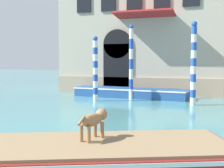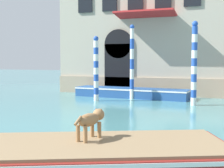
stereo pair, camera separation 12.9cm
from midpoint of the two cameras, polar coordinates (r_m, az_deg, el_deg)
palazzo_left at (r=22.70m, az=6.10°, el=14.68°), size 10.60×7.40×12.49m
boat_foreground at (r=6.57m, az=-15.94°, el=-12.60°), size 8.52×5.48×0.53m
dog_on_deck at (r=6.58m, az=-3.92°, el=-6.56°), size 0.40×0.93×0.62m
boat_moored_near_palazzo at (r=18.14m, az=3.08°, el=-1.56°), size 6.79×1.88×0.55m
mooring_pole_0 at (r=15.38m, az=14.45°, el=3.73°), size 0.28×0.28×4.02m
mooring_pole_1 at (r=17.33m, az=3.31°, el=4.09°), size 0.24×0.24×4.12m
mooring_pole_2 at (r=16.49m, az=-3.28°, el=2.88°), size 0.26×0.26×3.43m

